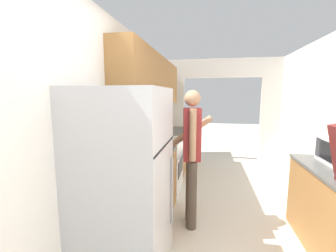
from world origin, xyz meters
TOP-DOWN VIEW (x-y plane):
  - wall_left at (-1.31, 2.02)m, footprint 0.38×6.82m
  - wall_far_with_doorway at (0.00, 4.45)m, footprint 3.12×0.06m
  - counter_left at (-1.06, 2.60)m, footprint 0.62×3.08m
  - refrigerator at (-1.00, 0.60)m, footprint 0.75×0.82m
  - range_oven at (-1.05, 2.46)m, footprint 0.66×0.80m
  - person at (-0.48, 1.51)m, footprint 0.55×0.41m
  - knife at (-1.04, 3.10)m, footprint 0.14×0.33m

SIDE VIEW (x-z plane):
  - counter_left at x=-1.06m, z-range 0.00..0.89m
  - range_oven at x=-1.05m, z-range -0.06..0.97m
  - refrigerator at x=-1.00m, z-range 0.00..1.71m
  - knife at x=-1.04m, z-range 0.89..0.91m
  - person at x=-0.48m, z-range 0.07..1.77m
  - wall_far_with_doorway at x=0.00m, z-range 0.21..2.71m
  - wall_left at x=-1.31m, z-range 0.27..2.77m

